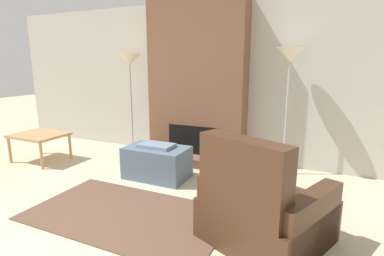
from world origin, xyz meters
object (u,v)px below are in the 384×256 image
ottoman (157,162)px  armchair (261,213)px  side_table (39,137)px  floor_lamp_left (130,66)px  floor_lamp_right (290,63)px

ottoman → armchair: (1.68, -0.98, 0.06)m
ottoman → armchair: size_ratio=0.70×
side_table → floor_lamp_left: bearing=43.4°
ottoman → side_table: bearing=-175.9°
ottoman → side_table: 2.18m
side_table → ottoman: bearing=4.1°
floor_lamp_left → armchair: bearing=-34.5°
floor_lamp_left → floor_lamp_right: (2.68, 0.00, 0.04)m
side_table → floor_lamp_right: (3.79, 1.05, 1.20)m
armchair → side_table: bearing=10.7°
ottoman → armchair: armchair is taller
floor_lamp_left → floor_lamp_right: size_ratio=0.97×
side_table → floor_lamp_right: 4.11m
armchair → floor_lamp_right: floor_lamp_right is taller
armchair → floor_lamp_right: bearing=-65.1°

